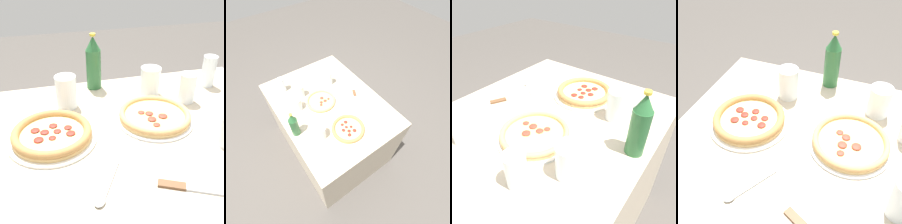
# 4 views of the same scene
# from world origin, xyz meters

# --- Properties ---
(ground_plane) EXTENTS (8.00, 8.00, 0.00)m
(ground_plane) POSITION_xyz_m (0.00, 0.00, 0.00)
(ground_plane) COLOR #4C4742
(table) EXTENTS (1.16, 0.86, 0.74)m
(table) POSITION_xyz_m (0.00, 0.00, 0.37)
(table) COLOR #B7A88E
(table) RESTS_ON ground_plane
(pizza_salami) EXTENTS (0.28, 0.28, 0.04)m
(pizza_salami) POSITION_xyz_m (-0.04, -0.05, 0.76)
(pizza_salami) COLOR silver
(pizza_salami) RESTS_ON table
(pizza_margherita) EXTENTS (0.29, 0.29, 0.04)m
(pizza_margherita) POSITION_xyz_m (0.33, -0.03, 0.76)
(pizza_margherita) COLOR silver
(pizza_margherita) RESTS_ON table
(glass_lemonade) EXTENTS (0.08, 0.08, 0.13)m
(glass_lemonade) POSITION_xyz_m (0.25, -0.23, 0.81)
(glass_lemonade) COLOR white
(glass_lemonade) RESTS_ON table
(glass_mango_juice) EXTENTS (0.07, 0.07, 0.14)m
(glass_mango_juice) POSITION_xyz_m (-0.21, 0.15, 0.81)
(glass_mango_juice) COLOR white
(glass_mango_juice) RESTS_ON table
(glass_iced_tea) EXTENTS (0.08, 0.08, 0.12)m
(glass_iced_tea) POSITION_xyz_m (-0.10, -0.25, 0.80)
(glass_iced_tea) COLOR white
(glass_iced_tea) RESTS_ON table
(glass_water) EXTENTS (0.07, 0.07, 0.12)m
(glass_water) POSITION_xyz_m (-0.22, -0.15, 0.80)
(glass_water) COLOR white
(glass_water) RESTS_ON table
(glass_orange_juice) EXTENTS (0.06, 0.06, 0.14)m
(glass_orange_juice) POSITION_xyz_m (-0.38, -0.26, 0.81)
(glass_orange_juice) COLOR white
(glass_orange_juice) RESTS_ON table
(beer_bottle) EXTENTS (0.06, 0.06, 0.24)m
(beer_bottle) POSITION_xyz_m (0.11, -0.37, 0.86)
(beer_bottle) COLOR #286033
(beer_bottle) RESTS_ON table
(knife) EXTENTS (0.18, 0.10, 0.01)m
(knife) POSITION_xyz_m (-0.00, 0.29, 0.75)
(knife) COLOR brown
(knife) RESTS_ON table
(spoon) EXTENTS (0.11, 0.17, 0.01)m
(spoon) POSITION_xyz_m (0.21, 0.23, 0.75)
(spoon) COLOR silver
(spoon) RESTS_ON table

